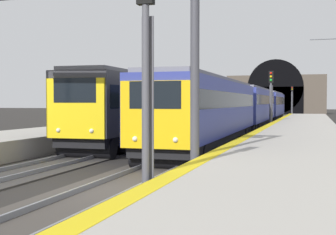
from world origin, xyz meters
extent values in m
plane|color=#282623|center=(0.00, 0.00, 0.00)|extent=(320.00, 320.00, 0.00)
cube|color=#ADA89E|center=(0.00, -4.69, 0.47)|extent=(112.00, 4.91, 0.93)
cube|color=yellow|center=(0.00, -2.48, 0.94)|extent=(112.00, 0.50, 0.01)
cube|color=#423D38|center=(0.00, 0.00, 0.03)|extent=(160.00, 3.19, 0.06)
cube|color=gray|center=(0.00, 0.72, 0.14)|extent=(160.00, 0.07, 0.15)
cube|color=gray|center=(0.00, -0.72, 0.14)|extent=(160.00, 0.07, 0.15)
cube|color=navy|center=(12.89, 0.00, 2.29)|extent=(18.25, 2.94, 2.80)
cube|color=black|center=(12.89, 0.00, 2.71)|extent=(17.52, 2.97, 0.79)
cube|color=slate|center=(12.89, 0.00, 3.79)|extent=(17.70, 2.51, 0.20)
cube|color=black|center=(12.89, 0.00, 0.72)|extent=(17.89, 2.60, 0.47)
cylinder|color=black|center=(4.69, -0.06, 0.42)|extent=(0.86, 2.60, 0.84)
cylinder|color=black|center=(6.49, -0.04, 0.42)|extent=(0.86, 2.60, 0.84)
cylinder|color=black|center=(19.29, 0.04, 0.42)|extent=(0.86, 2.60, 0.84)
cylinder|color=black|center=(21.09, 0.06, 0.42)|extent=(0.86, 2.60, 0.84)
cube|color=#E5B20F|center=(3.73, -0.06, 2.13)|extent=(0.14, 2.71, 2.48)
cube|color=black|center=(3.68, -0.06, 2.85)|extent=(0.05, 1.97, 1.01)
sphere|color=#F2EACC|center=(3.67, -0.84, 1.24)|extent=(0.20, 0.20, 0.20)
sphere|color=#F2EACC|center=(3.66, 0.71, 1.24)|extent=(0.20, 0.20, 0.20)
cube|color=navy|center=(31.80, 0.00, 2.29)|extent=(18.25, 2.94, 2.80)
cube|color=black|center=(31.80, 0.00, 2.79)|extent=(17.52, 2.97, 0.79)
cube|color=slate|center=(31.80, 0.00, 3.79)|extent=(17.70, 2.51, 0.20)
cube|color=black|center=(31.80, 0.00, 0.72)|extent=(17.89, 2.60, 0.47)
cylinder|color=black|center=(24.02, -0.05, 0.42)|extent=(0.86, 2.60, 0.84)
cylinder|color=black|center=(25.82, -0.04, 0.42)|extent=(0.86, 2.60, 0.84)
cylinder|color=black|center=(37.77, 0.04, 0.42)|extent=(0.86, 2.60, 0.84)
cylinder|color=black|center=(39.57, 0.05, 0.42)|extent=(0.86, 2.60, 0.84)
cube|color=navy|center=(50.71, 0.00, 2.29)|extent=(18.25, 2.94, 2.80)
cube|color=black|center=(50.71, 0.00, 2.76)|extent=(17.52, 2.97, 0.96)
cube|color=slate|center=(50.71, 0.00, 3.79)|extent=(17.70, 2.51, 0.20)
cube|color=black|center=(50.71, 0.00, 0.72)|extent=(17.89, 2.60, 0.47)
cylinder|color=black|center=(42.56, -0.05, 0.42)|extent=(0.86, 2.60, 0.84)
cylinder|color=black|center=(44.36, -0.04, 0.42)|extent=(0.86, 2.60, 0.84)
cylinder|color=black|center=(57.05, 0.04, 0.42)|extent=(0.86, 2.60, 0.84)
cylinder|color=black|center=(58.85, 0.05, 0.42)|extent=(0.86, 2.60, 0.84)
cube|color=#333338|center=(15.80, 4.58, 2.51)|extent=(19.98, 3.40, 2.99)
cube|color=black|center=(15.80, 4.58, 2.83)|extent=(19.19, 3.41, 1.06)
cube|color=slate|center=(15.80, 4.58, 4.10)|extent=(19.37, 2.95, 0.20)
cube|color=black|center=(15.80, 4.58, 0.82)|extent=(19.58, 3.04, 0.53)
cylinder|color=black|center=(6.88, 4.35, 0.48)|extent=(1.03, 2.68, 0.96)
cylinder|color=black|center=(8.68, 4.40, 0.48)|extent=(1.03, 2.68, 0.96)
cylinder|color=black|center=(22.91, 4.76, 0.48)|extent=(1.03, 2.68, 0.96)
cylinder|color=black|center=(24.71, 4.81, 0.48)|extent=(1.03, 2.68, 0.96)
cube|color=yellow|center=(5.80, 4.32, 2.32)|extent=(0.19, 2.77, 2.62)
cube|color=black|center=(5.75, 4.32, 3.10)|extent=(0.09, 2.02, 1.08)
sphere|color=#F2EACC|center=(5.76, 3.53, 1.36)|extent=(0.20, 0.20, 0.20)
sphere|color=#F2EACC|center=(5.72, 5.11, 1.36)|extent=(0.20, 0.20, 0.20)
cube|color=#333338|center=(36.45, 4.58, 2.51)|extent=(19.98, 3.40, 2.99)
cube|color=black|center=(36.45, 4.58, 3.03)|extent=(19.19, 3.41, 1.05)
cube|color=slate|center=(36.45, 4.58, 4.10)|extent=(19.37, 2.95, 0.20)
cube|color=black|center=(36.45, 4.58, 0.82)|extent=(19.58, 3.04, 0.53)
cylinder|color=black|center=(27.44, 4.35, 0.48)|extent=(1.03, 2.68, 0.96)
cylinder|color=black|center=(29.24, 4.39, 0.48)|extent=(1.03, 2.68, 0.96)
cylinder|color=black|center=(43.66, 4.77, 0.48)|extent=(1.03, 2.68, 0.96)
cylinder|color=black|center=(45.46, 4.81, 0.48)|extent=(1.03, 2.68, 0.96)
cube|color=#333338|center=(57.10, 4.58, 2.51)|extent=(19.98, 3.40, 2.99)
cube|color=black|center=(57.10, 4.58, 2.83)|extent=(19.19, 3.41, 0.96)
cube|color=slate|center=(57.10, 4.58, 4.10)|extent=(19.37, 2.95, 0.20)
cube|color=black|center=(57.10, 4.58, 0.82)|extent=(19.58, 3.04, 0.53)
cylinder|color=black|center=(48.09, 4.35, 0.48)|extent=(1.03, 2.68, 0.96)
cylinder|color=black|center=(49.88, 4.39, 0.48)|extent=(1.03, 2.68, 0.96)
cylinder|color=black|center=(64.32, 4.77, 0.48)|extent=(1.03, 2.68, 0.96)
cylinder|color=black|center=(66.12, 4.81, 0.48)|extent=(1.03, 2.68, 0.96)
cube|color=black|center=(36.45, 4.58, 4.65)|extent=(1.34, 1.76, 0.90)
cylinder|color=#4C4C54|center=(-2.44, -1.94, 2.39)|extent=(0.16, 0.16, 4.77)
cube|color=#4C4C54|center=(-2.30, -1.94, 2.39)|extent=(0.04, 0.28, 4.30)
cylinder|color=#4C4C54|center=(29.70, -1.94, 2.14)|extent=(0.16, 0.16, 4.27)
cube|color=black|center=(29.70, -1.94, 4.80)|extent=(0.20, 0.38, 1.05)
cube|color=#4C4C54|center=(29.84, -1.94, 2.14)|extent=(0.04, 0.28, 3.85)
sphere|color=red|center=(29.57, -1.94, 5.12)|extent=(0.20, 0.20, 0.20)
sphere|color=yellow|center=(29.57, -1.94, 4.82)|extent=(0.20, 0.20, 0.20)
sphere|color=green|center=(29.57, -1.94, 4.52)|extent=(0.20, 0.20, 0.20)
cylinder|color=#4C4C54|center=(71.84, -1.94, 2.28)|extent=(0.16, 0.16, 4.56)
cube|color=black|center=(71.84, -1.94, 4.93)|extent=(0.20, 0.38, 0.75)
cube|color=#4C4C54|center=(71.98, -1.94, 2.28)|extent=(0.04, 0.28, 4.10)
sphere|color=red|center=(71.71, -1.94, 5.11)|extent=(0.20, 0.20, 0.20)
sphere|color=yellow|center=(71.71, -1.94, 4.81)|extent=(0.20, 0.20, 0.20)
cylinder|color=#3F3F47|center=(1.74, -2.03, 3.37)|extent=(0.28, 0.28, 6.74)
cube|color=#51473D|center=(90.72, 2.29, 4.17)|extent=(2.73, 20.87, 8.34)
cube|color=black|center=(89.31, 2.29, 2.92)|extent=(0.12, 11.68, 5.84)
cylinder|color=black|center=(89.31, 2.29, 5.84)|extent=(0.12, 11.68, 11.68)
cylinder|color=#595B60|center=(28.25, -6.37, 7.75)|extent=(0.08, 2.35, 0.08)
camera|label=1|loc=(-12.28, -5.54, 2.60)|focal=49.89mm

